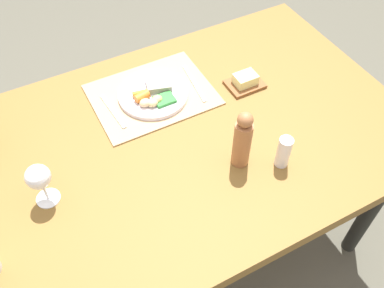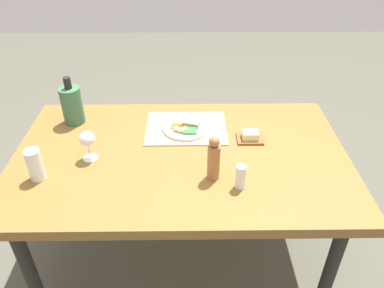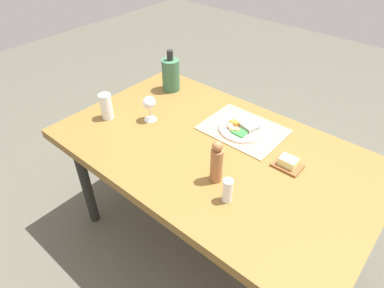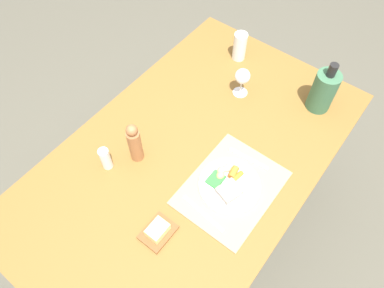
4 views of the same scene
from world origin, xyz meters
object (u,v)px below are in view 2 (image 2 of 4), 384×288
object	(u,v)px
dinner_plate	(186,127)
cooler_bottle	(72,105)
pepper_mill	(214,159)
butter_dish	(250,137)
dining_table	(181,165)
water_tumbler	(35,167)
salt_shaker	(240,177)
wine_glass	(87,140)
fork	(217,129)
knife	(156,129)

from	to	relation	value
dinner_plate	cooler_bottle	distance (m)	0.61
pepper_mill	butter_dish	bearing A→B (deg)	-125.06
dining_table	water_tumbler	distance (m)	0.66
salt_shaker	water_tumbler	size ratio (longest dim) A/B	0.76
salt_shaker	wine_glass	world-z (taller)	wine_glass
fork	dinner_plate	bearing A→B (deg)	2.98
fork	water_tumbler	xyz separation A→B (m)	(0.80, 0.37, 0.06)
cooler_bottle	wine_glass	xyz separation A→B (m)	(-0.15, 0.33, -0.00)
water_tumbler	wine_glass	bearing A→B (deg)	-144.34
dining_table	knife	bearing A→B (deg)	-57.98
knife	wine_glass	xyz separation A→B (m)	(0.29, 0.24, 0.10)
wine_glass	butter_dish	distance (m)	0.79
dining_table	wine_glass	size ratio (longest dim) A/B	10.86
dining_table	salt_shaker	distance (m)	0.37
knife	salt_shaker	world-z (taller)	salt_shaker
pepper_mill	water_tumbler	world-z (taller)	pepper_mill
pepper_mill	cooler_bottle	xyz separation A→B (m)	(0.72, -0.47, 0.00)
knife	butter_dish	bearing A→B (deg)	164.21
fork	salt_shaker	size ratio (longest dim) A/B	1.82
fork	pepper_mill	size ratio (longest dim) A/B	0.96
salt_shaker	knife	bearing A→B (deg)	-49.51
knife	pepper_mill	size ratio (longest dim) A/B	0.86
dining_table	wine_glass	bearing A→B (deg)	4.44
dinner_plate	fork	bearing A→B (deg)	176.60
dinner_plate	butter_dish	size ratio (longest dim) A/B	1.91
salt_shaker	butter_dish	size ratio (longest dim) A/B	0.87
knife	salt_shaker	bearing A→B (deg)	125.90
wine_glass	cooler_bottle	bearing A→B (deg)	-65.31
cooler_bottle	salt_shaker	size ratio (longest dim) A/B	2.31
fork	salt_shaker	distance (m)	0.45
fork	water_tumbler	size ratio (longest dim) A/B	1.39
cooler_bottle	wine_glass	world-z (taller)	cooler_bottle
fork	knife	distance (m)	0.31
pepper_mill	water_tumbler	size ratio (longest dim) A/B	1.44
dinner_plate	cooler_bottle	xyz separation A→B (m)	(0.60, -0.09, 0.09)
pepper_mill	cooler_bottle	size ratio (longest dim) A/B	0.82
fork	wine_glass	bearing A→B (deg)	27.29
dinner_plate	pepper_mill	world-z (taller)	pepper_mill
dinner_plate	water_tumbler	size ratio (longest dim) A/B	1.68
knife	pepper_mill	bearing A→B (deg)	121.05
dining_table	pepper_mill	size ratio (longest dim) A/B	7.49
knife	water_tumbler	size ratio (longest dim) A/B	1.23
knife	cooler_bottle	world-z (taller)	cooler_bottle
cooler_bottle	salt_shaker	distance (m)	0.99
pepper_mill	cooler_bottle	distance (m)	0.86
dinner_plate	knife	distance (m)	0.16
fork	butter_dish	bearing A→B (deg)	157.79
cooler_bottle	water_tumbler	size ratio (longest dim) A/B	1.76
pepper_mill	water_tumbler	xyz separation A→B (m)	(0.76, -0.00, -0.04)
knife	cooler_bottle	distance (m)	0.46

